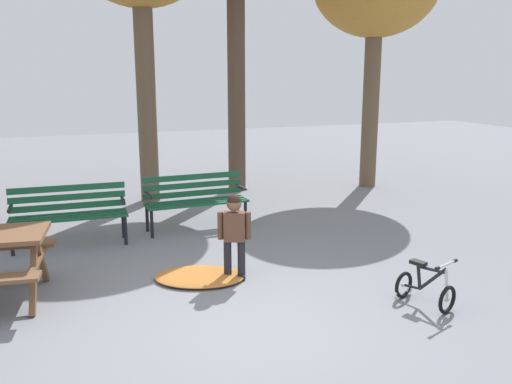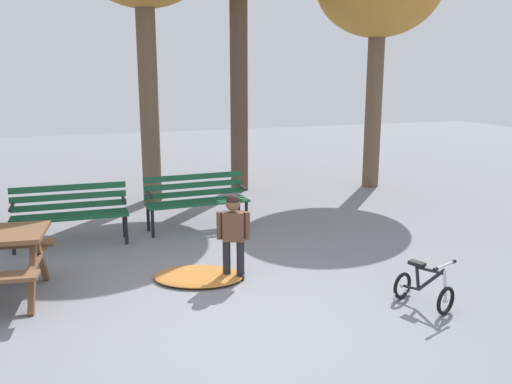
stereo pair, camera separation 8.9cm
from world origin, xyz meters
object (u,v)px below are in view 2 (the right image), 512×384
object	(u,v)px
park_bench_far_left	(70,210)
park_bench_left	(196,197)
child_standing	(233,230)
kids_bicycle	(423,288)

from	to	relation	value
park_bench_far_left	park_bench_left	size ratio (longest dim) A/B	1.00
park_bench_far_left	child_standing	xyz separation A→B (m)	(1.79, -2.07, 0.10)
park_bench_far_left	child_standing	distance (m)	2.74
park_bench_left	kids_bicycle	bearing A→B (deg)	-67.45
child_standing	kids_bicycle	distance (m)	2.22
park_bench_far_left	kids_bicycle	size ratio (longest dim) A/B	2.57
park_bench_far_left	kids_bicycle	distance (m)	4.91
park_bench_far_left	park_bench_left	distance (m)	1.90
park_bench_far_left	child_standing	bearing A→B (deg)	-49.18
park_bench_left	child_standing	bearing A→B (deg)	-92.67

